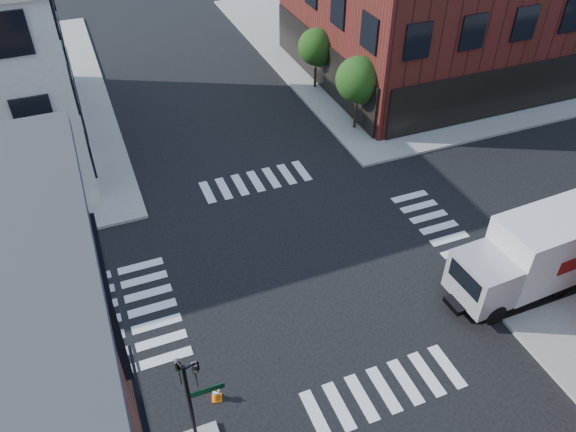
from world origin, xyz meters
The scene contains 7 objects.
ground centered at (0.00, 0.00, 0.00)m, with size 120.00×120.00×0.00m, color black.
sidewalk_ne centered at (21.00, 21.00, 0.07)m, with size 30.00×30.00×0.15m, color gray.
tree_near centered at (7.56, 9.98, 3.16)m, with size 2.69×2.69×4.49m.
tree_far centered at (7.56, 15.98, 2.87)m, with size 2.43×2.43×4.07m.
signal_pole centered at (-6.72, -6.68, 2.86)m, with size 1.29×1.24×4.60m.
box_truck centered at (8.60, -4.67, 1.85)m, with size 7.97×2.72×3.56m.
traffic_cone centered at (-5.70, -5.09, 0.32)m, with size 0.43×0.43×0.66m.
Camera 1 is at (-7.61, -16.66, 17.60)m, focal length 35.00 mm.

